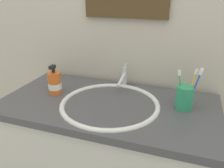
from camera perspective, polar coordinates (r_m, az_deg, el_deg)
The scene contains 9 objects.
tiled_wall_back at distance 1.27m, azimuth 3.71°, elevation 14.76°, with size 2.22×0.04×2.40m, color beige.
sink_basin at distance 1.09m, azimuth -0.52°, elevation -6.91°, with size 0.47×0.47×0.12m.
faucet at distance 1.24m, azimuth 2.85°, elevation 1.69°, with size 0.02×0.16×0.12m.
toothbrush_cup at distance 1.06m, azimuth 17.55°, elevation -3.25°, with size 0.08×0.08×0.11m, color #2D9966.
toothbrush_green at distance 1.05m, azimuth 16.58°, elevation -0.55°, with size 0.04×0.01×0.17m.
toothbrush_blue at distance 1.03m, azimuth 19.86°, elevation -0.72°, with size 0.05×0.03×0.19m.
toothbrush_red at distance 1.05m, azimuth 20.07°, elevation -0.39°, with size 0.05×0.03×0.19m.
toothbrush_yellow at distance 1.06m, azimuth 19.28°, elevation -0.41°, with size 0.04×0.04×0.18m.
soap_dispenser at distance 1.20m, azimuth -14.06°, elevation 0.19°, with size 0.07×0.07×0.15m.
Camera 1 is at (0.34, -0.91, 1.37)m, focal length 36.80 mm.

